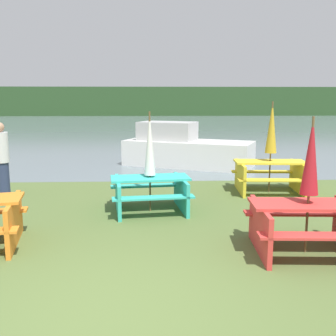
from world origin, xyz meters
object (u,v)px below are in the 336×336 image
at_px(picnic_table_teal, 150,190).
at_px(boat, 184,149).
at_px(umbrella_white, 150,144).
at_px(umbrella_crimson, 311,157).
at_px(person, 1,160).
at_px(picnic_table_yellow, 270,174).
at_px(umbrella_gold, 272,128).
at_px(picnic_table_red, 307,223).

height_order(picnic_table_teal, boat, boat).
distance_m(picnic_table_teal, umbrella_white, 0.96).
distance_m(umbrella_white, boat, 5.82).
bearing_deg(umbrella_white, umbrella_crimson, -44.73).
bearing_deg(person, umbrella_crimson, -32.01).
distance_m(picnic_table_yellow, umbrella_gold, 1.14).
bearing_deg(picnic_table_red, umbrella_crimson, 90.00).
distance_m(umbrella_gold, umbrella_white, 3.38).
bearing_deg(picnic_table_teal, umbrella_crimson, -44.73).
relative_size(umbrella_crimson, boat, 0.44).
xyz_separation_m(picnic_table_teal, boat, (1.17, 5.64, 0.14)).
height_order(picnic_table_yellow, person, person).
xyz_separation_m(picnic_table_red, umbrella_white, (-2.38, 2.35, 0.93)).
distance_m(umbrella_gold, person, 6.52).
bearing_deg(picnic_table_teal, picnic_table_yellow, 27.92).
xyz_separation_m(picnic_table_teal, umbrella_crimson, (2.38, -2.35, 1.03)).
height_order(umbrella_white, boat, umbrella_white).
relative_size(picnic_table_yellow, boat, 0.39).
height_order(umbrella_white, person, umbrella_white).
xyz_separation_m(picnic_table_red, picnic_table_yellow, (0.60, 3.93, 0.00)).
height_order(umbrella_crimson, person, umbrella_crimson).
distance_m(picnic_table_yellow, boat, 4.44).
height_order(picnic_table_red, umbrella_white, umbrella_white).
distance_m(umbrella_white, person, 3.78).
height_order(picnic_table_red, umbrella_gold, umbrella_gold).
relative_size(picnic_table_teal, person, 0.99).
height_order(umbrella_gold, umbrella_white, umbrella_gold).
bearing_deg(umbrella_gold, picnic_table_red, -98.71).
xyz_separation_m(picnic_table_yellow, umbrella_crimson, (-0.60, -3.93, 1.00)).
relative_size(boat, person, 2.63).
bearing_deg(umbrella_crimson, boat, 98.56).
bearing_deg(umbrella_white, picnic_table_yellow, 27.92).
bearing_deg(umbrella_gold, umbrella_crimson, -98.71).
height_order(umbrella_gold, umbrella_crimson, umbrella_gold).
height_order(umbrella_crimson, boat, umbrella_crimson).
xyz_separation_m(picnic_table_teal, umbrella_gold, (2.98, 1.58, 1.17)).
height_order(picnic_table_teal, picnic_table_yellow, picnic_table_yellow).
relative_size(umbrella_gold, boat, 0.48).
bearing_deg(picnic_table_teal, umbrella_gold, 27.92).
height_order(picnic_table_teal, umbrella_white, umbrella_white).
distance_m(umbrella_crimson, umbrella_white, 3.35).
relative_size(picnic_table_yellow, umbrella_gold, 0.81).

